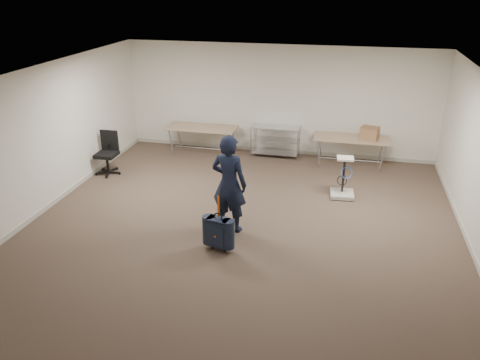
# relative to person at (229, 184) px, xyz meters

# --- Properties ---
(ground) EXTENTS (9.00, 9.00, 0.00)m
(ground) POSITION_rel_person_xyz_m (0.22, -0.21, -0.92)
(ground) COLOR #4C3E2E
(ground) RESTS_ON ground
(room_shell) EXTENTS (8.00, 9.00, 9.00)m
(room_shell) POSITION_rel_person_xyz_m (0.22, 1.17, -0.87)
(room_shell) COLOR white
(room_shell) RESTS_ON ground
(folding_table_left) EXTENTS (1.80, 0.75, 0.73)m
(folding_table_left) POSITION_rel_person_xyz_m (-1.68, 3.74, -0.24)
(folding_table_left) COLOR tan
(folding_table_left) RESTS_ON ground
(folding_table_right) EXTENTS (1.80, 0.75, 0.73)m
(folding_table_right) POSITION_rel_person_xyz_m (2.12, 3.74, -0.24)
(folding_table_right) COLOR tan
(folding_table_right) RESTS_ON ground
(wire_shelf) EXTENTS (1.22, 0.47, 0.80)m
(wire_shelf) POSITION_rel_person_xyz_m (0.22, 3.99, -0.47)
(wire_shelf) COLOR silver
(wire_shelf) RESTS_ON ground
(person) EXTENTS (0.74, 0.56, 1.83)m
(person) POSITION_rel_person_xyz_m (0.00, 0.00, 0.00)
(person) COLOR black
(person) RESTS_ON ground
(suitcase) EXTENTS (0.41, 0.29, 1.02)m
(suitcase) POSITION_rel_person_xyz_m (-0.00, -0.76, -0.57)
(suitcase) COLOR black
(suitcase) RESTS_ON ground
(office_chair) EXTENTS (0.61, 0.61, 1.00)m
(office_chair) POSITION_rel_person_xyz_m (-3.46, 1.96, -0.61)
(office_chair) COLOR black
(office_chair) RESTS_ON ground
(equipment_cart) EXTENTS (0.52, 0.52, 0.89)m
(equipment_cart) POSITION_rel_person_xyz_m (2.00, 1.88, -0.68)
(equipment_cart) COLOR beige
(equipment_cart) RESTS_ON ground
(cardboard_box) EXTENTS (0.47, 0.41, 0.30)m
(cardboard_box) POSITION_rel_person_xyz_m (2.52, 3.69, -0.03)
(cardboard_box) COLOR olive
(cardboard_box) RESTS_ON folding_table_right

